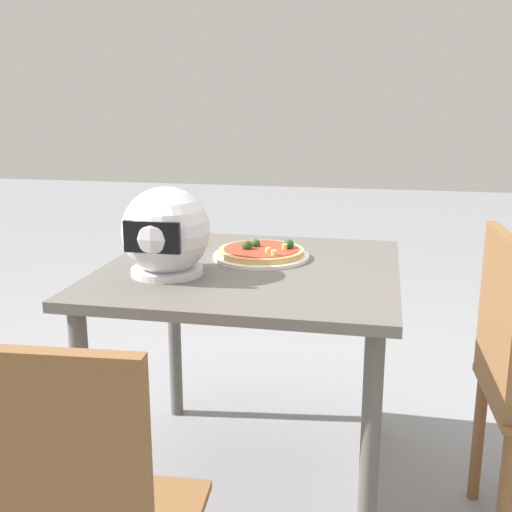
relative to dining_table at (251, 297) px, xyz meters
name	(u,v)px	position (x,y,z in m)	size (l,w,h in m)	color
ground_plane	(251,478)	(0.00, 0.00, -0.64)	(14.00, 14.00, 0.00)	gray
dining_table	(251,297)	(0.00, 0.00, 0.00)	(0.90, 0.89, 0.74)	#5B5651
pizza_plate	(261,256)	(-0.01, -0.11, 0.11)	(0.31, 0.31, 0.01)	white
pizza	(262,251)	(-0.01, -0.11, 0.12)	(0.28, 0.28, 0.05)	tan
motorcycle_helmet	(166,233)	(0.22, 0.13, 0.22)	(0.26, 0.26, 0.26)	silver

